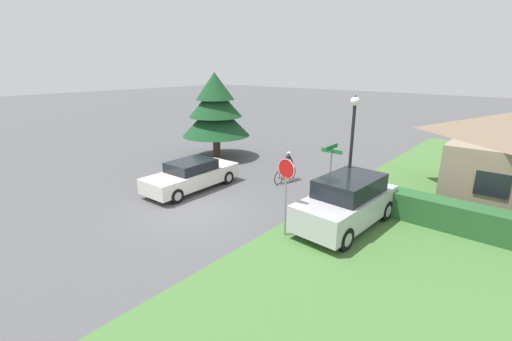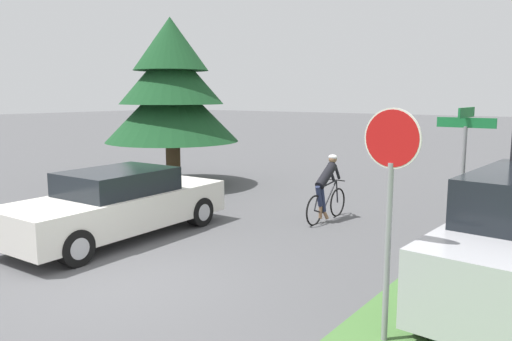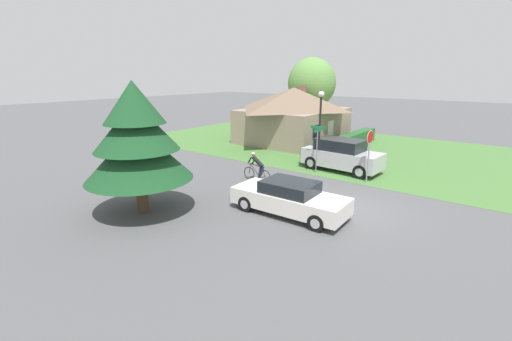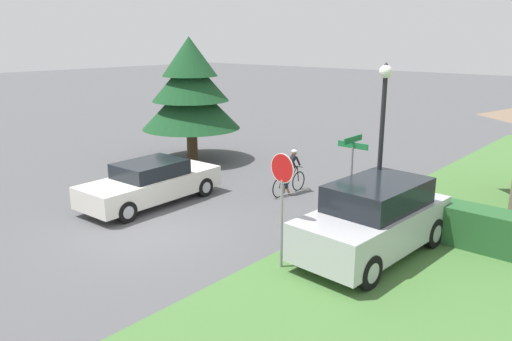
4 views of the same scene
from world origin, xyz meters
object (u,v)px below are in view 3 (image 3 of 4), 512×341
parked_suv_right (341,155)px  street_lamp (320,118)px  sedan_left_lane (289,198)px  street_name_sign (317,141)px  stop_sign (369,146)px  cottage_house (293,114)px  conifer_tall_near (137,138)px  deciduous_tree_right (312,83)px  cyclist (257,167)px

parked_suv_right → street_lamp: street_lamp is taller
sedan_left_lane → street_name_sign: 6.56m
street_lamp → street_name_sign: 1.41m
sedan_left_lane → stop_sign: stop_sign is taller
sedan_left_lane → parked_suv_right: parked_suv_right is taller
cottage_house → street_name_sign: 9.63m
cottage_house → conifer_tall_near: conifer_tall_near is taller
stop_sign → deciduous_tree_right: deciduous_tree_right is taller
street_name_sign → sedan_left_lane: bearing=-161.6°
cottage_house → parked_suv_right: cottage_house is taller
parked_suv_right → stop_sign: stop_sign is taller
stop_sign → conifer_tall_near: (-9.52, 5.87, 1.14)m
sedan_left_lane → parked_suv_right: size_ratio=1.04×
sedan_left_lane → stop_sign: bearing=-100.8°
parked_suv_right → street_name_sign: size_ratio=1.71×
stop_sign → street_lamp: (0.74, 3.23, 1.15)m
parked_suv_right → deciduous_tree_right: (11.51, 8.41, 3.69)m
cottage_house → street_name_sign: size_ratio=3.29×
cottage_house → sedan_left_lane: bearing=-148.8°
stop_sign → conifer_tall_near: 11.24m
parked_suv_right → street_name_sign: bearing=55.3°
parked_suv_right → deciduous_tree_right: bearing=-50.6°
cottage_house → parked_suv_right: (-6.17, -7.09, -1.37)m
parked_suv_right → conifer_tall_near: size_ratio=0.87×
cottage_house → street_lamp: bearing=-138.7°
sedan_left_lane → deciduous_tree_right: 21.48m
cyclist → street_lamp: bearing=-108.6°
cyclist → stop_sign: size_ratio=0.65×
cyclist → conifer_tall_near: bearing=80.2°
conifer_tall_near → cottage_house: bearing=10.8°
street_name_sign → deciduous_tree_right: size_ratio=0.38×
stop_sign → street_lamp: size_ratio=0.59×
stop_sign → conifer_tall_near: conifer_tall_near is taller
cyclist → street_name_sign: 3.93m
cyclist → street_lamp: street_lamp is taller
cyclist → parked_suv_right: (4.60, -2.66, 0.18)m
cottage_house → sedan_left_lane: cottage_house is taller
stop_sign → conifer_tall_near: size_ratio=0.52×
conifer_tall_near → deciduous_tree_right: 22.83m
sedan_left_lane → conifer_tall_near: 6.46m
street_lamp → sedan_left_lane: bearing=-161.5°
street_name_sign → cottage_house: bearing=39.6°
cottage_house → conifer_tall_near: bearing=-169.0°
stop_sign → parked_suv_right: bearing=-117.1°
cyclist → stop_sign: bearing=-143.7°
street_lamp → deciduous_tree_right: size_ratio=0.66×
parked_suv_right → street_lamp: bearing=27.7°
stop_sign → cottage_house: bearing=-123.9°
stop_sign → deciduous_tree_right: 16.73m
cyclist → deciduous_tree_right: size_ratio=0.25×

